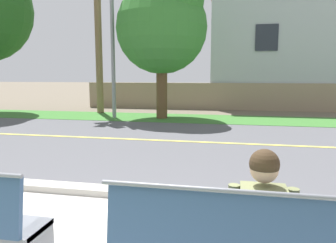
% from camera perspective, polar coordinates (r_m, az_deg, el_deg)
% --- Properties ---
extents(ground_plane, '(140.00, 140.00, 0.00)m').
position_cam_1_polar(ground_plane, '(10.28, 4.15, -1.91)').
color(ground_plane, '#665B4C').
extents(curb_edge, '(44.00, 0.30, 0.11)m').
position_cam_1_polar(curb_edge, '(4.90, -4.73, -12.65)').
color(curb_edge, '#ADA89E').
rests_on(curb_edge, ground_plane).
extents(street_asphalt, '(52.00, 8.00, 0.01)m').
position_cam_1_polar(street_asphalt, '(8.82, 2.87, -3.55)').
color(street_asphalt, '#515156').
rests_on(street_asphalt, ground_plane).
extents(road_centre_line, '(48.00, 0.14, 0.01)m').
position_cam_1_polar(road_centre_line, '(8.82, 2.87, -3.52)').
color(road_centre_line, '#E0CC4C').
rests_on(road_centre_line, ground_plane).
extents(far_verge_grass, '(48.00, 2.80, 0.02)m').
position_cam_1_polar(far_verge_grass, '(13.48, 5.96, 0.50)').
color(far_verge_grass, '#38702D').
rests_on(far_verge_grass, ground_plane).
extents(seated_person_olive, '(0.52, 0.68, 1.25)m').
position_cam_1_polar(seated_person_olive, '(2.76, 16.09, -16.02)').
color(seated_person_olive, '#47382D').
rests_on(seated_person_olive, ground_plane).
extents(streetlamp, '(0.24, 2.10, 7.46)m').
position_cam_1_polar(streetlamp, '(14.22, -9.57, 17.97)').
color(streetlamp, gray).
rests_on(streetlamp, ground_plane).
extents(shade_tree_left, '(3.69, 3.69, 6.09)m').
position_cam_1_polar(shade_tree_left, '(13.52, -0.70, 17.36)').
color(shade_tree_left, brown).
rests_on(shade_tree_left, ground_plane).
extents(garden_wall, '(13.00, 0.36, 1.40)m').
position_cam_1_polar(garden_wall, '(17.22, 6.59, 4.46)').
color(garden_wall, gray).
rests_on(garden_wall, ground_plane).
extents(house_across_street, '(10.83, 6.91, 7.25)m').
position_cam_1_polar(house_across_street, '(20.75, 22.57, 12.73)').
color(house_across_street, '#A3ADB2').
rests_on(house_across_street, ground_plane).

